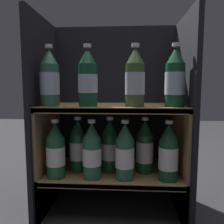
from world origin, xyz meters
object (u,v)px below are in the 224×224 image
(bottle_lower_front_3, at_px, (168,154))
(bottle_lower_back_1, at_px, (110,147))
(bottle_lower_front_1, at_px, (92,152))
(bottle_upper_front_1, at_px, (88,79))
(bottle_lower_front_2, at_px, (125,153))
(bottle_upper_front_0, at_px, (50,80))
(bottle_upper_front_3, at_px, (175,79))
(bottle_lower_back_0, at_px, (78,147))
(bottle_lower_front_0, at_px, (56,152))
(bottle_upper_front_2, at_px, (135,80))
(bottle_lower_back_2, at_px, (145,148))

(bottle_lower_front_3, bearing_deg, bottle_lower_back_1, 160.73)
(bottle_lower_front_1, height_order, bottle_lower_front_3, same)
(bottle_upper_front_1, bearing_deg, bottle_lower_front_2, -0.00)
(bottle_upper_front_0, bearing_deg, bottle_lower_front_1, 0.00)
(bottle_upper_front_3, height_order, bottle_lower_back_0, bottle_upper_front_3)
(bottle_lower_front_0, xyz_separation_m, bottle_lower_back_1, (0.22, 0.09, 0.00))
(bottle_lower_front_2, bearing_deg, bottle_lower_front_3, 0.00)
(bottle_lower_front_1, distance_m, bottle_lower_front_2, 0.14)
(bottle_lower_front_1, height_order, bottle_lower_back_1, same)
(bottle_lower_back_1, bearing_deg, bottle_lower_front_3, -19.27)
(bottle_upper_front_1, relative_size, bottle_upper_front_3, 1.00)
(bottle_lower_front_0, height_order, bottle_lower_front_3, same)
(bottle_lower_back_1, bearing_deg, bottle_upper_front_2, -38.80)
(bottle_upper_front_2, bearing_deg, bottle_upper_front_3, -0.00)
(bottle_upper_front_1, bearing_deg, bottle_lower_front_1, 0.00)
(bottle_upper_front_3, height_order, bottle_lower_back_1, bottle_upper_front_3)
(bottle_lower_front_2, relative_size, bottle_lower_back_0, 1.00)
(bottle_upper_front_0, distance_m, bottle_lower_back_0, 0.33)
(bottle_upper_front_0, bearing_deg, bottle_upper_front_1, 0.00)
(bottle_lower_front_2, bearing_deg, bottle_upper_front_2, 0.00)
(bottle_lower_front_3, bearing_deg, bottle_upper_front_0, 180.00)
(bottle_lower_back_1, bearing_deg, bottle_lower_back_2, 0.00)
(bottle_upper_front_0, height_order, bottle_lower_back_1, bottle_upper_front_0)
(bottle_lower_front_0, bearing_deg, bottle_lower_front_3, 0.00)
(bottle_upper_front_0, bearing_deg, bottle_lower_front_0, -0.00)
(bottle_upper_front_3, relative_size, bottle_lower_back_0, 1.00)
(bottle_upper_front_0, xyz_separation_m, bottle_upper_front_1, (0.16, 0.00, 0.00))
(bottle_lower_front_2, bearing_deg, bottle_upper_front_3, 0.00)
(bottle_lower_front_2, bearing_deg, bottle_lower_front_1, 180.00)
(bottle_upper_front_0, bearing_deg, bottle_upper_front_3, 0.00)
(bottle_upper_front_3, xyz_separation_m, bottle_lower_back_0, (-0.41, 0.09, -0.30))
(bottle_lower_front_2, height_order, bottle_lower_back_1, same)
(bottle_upper_front_1, distance_m, bottle_upper_front_3, 0.35)
(bottle_upper_front_3, bearing_deg, bottle_lower_front_3, -180.00)
(bottle_upper_front_1, relative_size, bottle_upper_front_2, 1.00)
(bottle_lower_front_2, xyz_separation_m, bottle_lower_back_1, (-0.07, 0.09, 0.00))
(bottle_lower_front_0, relative_size, bottle_lower_front_3, 1.00)
(bottle_upper_front_2, xyz_separation_m, bottle_lower_back_1, (-0.11, 0.09, -0.30))
(bottle_lower_front_0, height_order, bottle_lower_front_2, same)
(bottle_lower_front_1, bearing_deg, bottle_lower_front_0, -180.00)
(bottle_upper_front_3, distance_m, bottle_lower_front_3, 0.30)
(bottle_lower_front_0, relative_size, bottle_lower_front_2, 1.00)
(bottle_upper_front_2, height_order, bottle_lower_front_0, bottle_upper_front_2)
(bottle_upper_front_0, xyz_separation_m, bottle_lower_front_2, (0.31, -0.00, -0.30))
(bottle_lower_front_1, distance_m, bottle_lower_back_1, 0.11)
(bottle_lower_back_0, bearing_deg, bottle_lower_back_2, 0.00)
(bottle_lower_front_2, bearing_deg, bottle_lower_back_0, 158.11)
(bottle_upper_front_2, distance_m, bottle_lower_back_1, 0.33)
(bottle_lower_front_2, height_order, bottle_lower_back_0, same)
(bottle_lower_front_3, distance_m, bottle_lower_back_2, 0.12)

